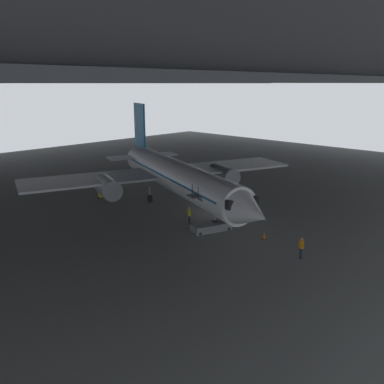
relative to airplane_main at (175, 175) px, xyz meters
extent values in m
plane|color=slate|center=(-0.82, -4.82, -3.31)|extent=(110.00, 110.00, 0.00)
cube|color=#38383D|center=(-0.82, 8.93, 11.32)|extent=(121.00, 99.00, 1.20)
cube|color=#4C4F54|center=(-0.82, -15.82, 10.32)|extent=(115.50, 0.50, 0.70)
cube|color=#4C4F54|center=(-0.82, 25.43, 10.32)|extent=(115.50, 0.50, 0.70)
cylinder|color=white|center=(-0.21, -0.58, 0.02)|extent=(12.21, 25.39, 3.46)
cone|color=white|center=(-5.24, -14.14, 0.02)|extent=(4.62, 5.07, 3.39)
cube|color=black|center=(-4.48, -12.09, 0.45)|extent=(3.60, 3.29, 0.76)
cone|color=white|center=(4.81, 12.98, 0.36)|extent=(4.68, 6.21, 2.94)
cube|color=#1972B2|center=(4.05, 10.93, 4.58)|extent=(1.54, 3.62, 5.66)
cube|color=white|center=(5.99, 9.20, 0.54)|extent=(5.11, 4.18, 0.16)
cube|color=white|center=(1.45, 10.88, 0.54)|extent=(5.11, 4.18, 0.16)
cube|color=white|center=(9.64, 0.22, -0.33)|extent=(15.76, 10.93, 0.24)
cylinder|color=#9EA3A8|center=(7.36, -0.94, -0.93)|extent=(3.57, 4.96, 2.15)
cube|color=white|center=(-7.17, 6.45, -0.33)|extent=(15.76, 10.93, 0.24)
cylinder|color=#9EA3A8|center=(-6.20, 4.09, -0.93)|extent=(3.57, 4.96, 2.15)
cube|color=#1972B2|center=(-0.21, -0.58, 0.28)|extent=(11.61, 23.65, 0.16)
cylinder|color=#9EA3A8|center=(-3.22, -8.69, -2.06)|extent=(0.20, 0.20, 1.15)
cylinder|color=black|center=(-3.22, -8.69, -2.86)|extent=(0.59, 0.95, 0.90)
cylinder|color=#9EA3A8|center=(2.84, 0.97, -2.06)|extent=(0.20, 0.20, 1.15)
cylinder|color=black|center=(2.84, 0.97, -2.86)|extent=(0.59, 0.95, 0.90)
cylinder|color=#9EA3A8|center=(-1.53, 2.59, -2.06)|extent=(0.20, 0.20, 1.15)
cylinder|color=black|center=(-1.53, 2.59, -2.86)|extent=(0.59, 0.95, 0.90)
cube|color=slate|center=(-3.71, -8.68, -2.96)|extent=(3.95, 2.68, 0.70)
cube|color=slate|center=(-3.71, -8.68, -1.21)|extent=(3.65, 2.40, 2.90)
cube|color=slate|center=(-5.27, -8.10, 0.19)|extent=(1.48, 1.60, 0.12)
cylinder|color=black|center=(-5.48, -8.66, 0.69)|extent=(0.06, 0.06, 1.00)
cylinder|color=black|center=(-5.06, -7.54, 0.69)|extent=(0.06, 0.06, 1.00)
cylinder|color=black|center=(-5.36, -8.81, -3.16)|extent=(0.32, 0.22, 0.30)
cylinder|color=black|center=(-4.87, -7.50, -3.16)|extent=(0.32, 0.22, 0.30)
cylinder|color=black|center=(-2.55, -9.85, -3.16)|extent=(0.32, 0.22, 0.30)
cylinder|color=black|center=(-2.06, -8.54, -3.16)|extent=(0.32, 0.22, 0.30)
cylinder|color=#232838|center=(-3.62, -17.85, -2.87)|extent=(0.14, 0.14, 0.88)
cylinder|color=#232838|center=(-3.71, -18.01, -2.87)|extent=(0.14, 0.14, 0.88)
cube|color=orange|center=(-3.66, -17.93, -2.12)|extent=(0.37, 0.42, 0.62)
cylinder|color=orange|center=(-3.55, -17.73, -2.09)|extent=(0.09, 0.09, 0.59)
cylinder|color=orange|center=(-3.78, -18.13, -2.09)|extent=(0.09, 0.09, 0.59)
sphere|color=tan|center=(-3.66, -17.93, -1.68)|extent=(0.24, 0.24, 0.24)
cylinder|color=#232838|center=(-3.81, -5.92, -2.88)|extent=(0.14, 0.14, 0.87)
cylinder|color=#232838|center=(-3.91, -6.07, -2.88)|extent=(0.14, 0.14, 0.87)
cube|color=yellow|center=(-3.86, -6.00, -2.14)|extent=(0.38, 0.42, 0.61)
cylinder|color=yellow|center=(-3.74, -5.80, -2.11)|extent=(0.09, 0.09, 0.58)
cylinder|color=yellow|center=(-3.98, -6.19, -2.11)|extent=(0.09, 0.09, 0.58)
sphere|color=beige|center=(-3.86, -6.00, -1.70)|extent=(0.23, 0.23, 0.23)
cube|color=black|center=(-2.05, -13.47, -3.29)|extent=(0.36, 0.36, 0.04)
cone|color=orange|center=(-2.05, -13.47, -2.99)|extent=(0.30, 0.30, 0.56)
cube|color=yellow|center=(-3.91, 8.54, -2.76)|extent=(2.13, 2.51, 0.70)
cylinder|color=black|center=(-3.82, 7.57, -3.09)|extent=(0.37, 0.47, 0.44)
cylinder|color=black|center=(-4.78, 8.11, -3.09)|extent=(0.37, 0.47, 0.44)
cylinder|color=black|center=(-3.03, 8.96, -3.09)|extent=(0.37, 0.47, 0.44)
cylinder|color=black|center=(-3.99, 9.50, -3.09)|extent=(0.37, 0.47, 0.44)
camera|label=1|loc=(-30.93, -32.35, 9.94)|focal=38.42mm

